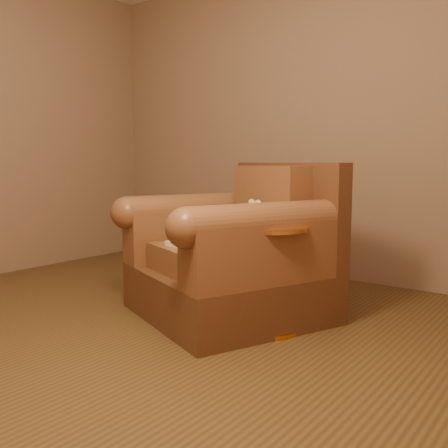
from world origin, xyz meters
The scene contains 6 objects.
floor centered at (0.00, 0.00, 0.00)m, with size 4.00×4.00×0.00m, color brown.
room centered at (0.00, 0.00, 1.71)m, with size 4.02×4.02×2.71m.
armchair centered at (0.38, 0.65, 0.38)m, with size 1.42×1.39×0.99m.
teddy_bear centered at (0.45, 0.72, 0.58)m, with size 0.21×0.24×0.29m.
guidebook centered at (0.31, 0.38, 0.49)m, with size 0.44×0.31×0.03m.
side_table centered at (0.73, 0.49, 0.34)m, with size 0.45×0.45×0.63m.
Camera 1 is at (2.23, -1.95, 0.99)m, focal length 40.00 mm.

